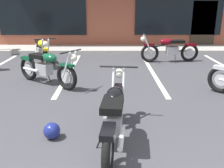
{
  "coord_description": "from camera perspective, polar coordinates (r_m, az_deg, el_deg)",
  "views": [
    {
      "loc": [
        -0.02,
        -0.93,
        2.01
      ],
      "look_at": [
        0.01,
        3.59,
        0.55
      ],
      "focal_mm": 40.42,
      "sensor_mm": 36.0,
      "label": 1
    }
  ],
  "objects": [
    {
      "name": "painted_stall_lines",
      "position": [
        7.79,
        -0.24,
        2.96
      ],
      "size": [
        12.74,
        4.8,
        0.01
      ],
      "color": "silver",
      "rests_on": "ground_plane"
    },
    {
      "name": "ground_plane",
      "position": [
        4.71,
        -0.13,
        -7.38
      ],
      "size": [
        80.0,
        80.0,
        0.0
      ],
      "primitive_type": "plane",
      "color": "#3D3D42"
    },
    {
      "name": "motorcycle_orange_scrambler",
      "position": [
        9.18,
        12.84,
        7.74
      ],
      "size": [
        2.11,
        0.66,
        0.98
      ],
      "color": "black",
      "rests_on": "ground_plane"
    },
    {
      "name": "brick_storefront_building",
      "position": [
        14.68,
        -0.33,
        17.98
      ],
      "size": [
        15.43,
        6.67,
        4.06
      ],
      "color": "brown",
      "rests_on": "ground_plane"
    },
    {
      "name": "motorcycle_blue_standard",
      "position": [
        8.98,
        -15.6,
        7.32
      ],
      "size": [
        1.12,
        1.99,
        0.98
      ],
      "color": "black",
      "rests_on": "ground_plane"
    },
    {
      "name": "motorcycle_foreground_classic",
      "position": [
        3.69,
        0.48,
        -6.93
      ],
      "size": [
        0.69,
        2.11,
        0.98
      ],
      "color": "black",
      "rests_on": "ground_plane"
    },
    {
      "name": "helmet_on_pavement",
      "position": [
        4.06,
        -13.45,
        -10.24
      ],
      "size": [
        0.26,
        0.26,
        0.26
      ],
      "color": "navy",
      "rests_on": "ground_plane"
    },
    {
      "name": "motorcycle_red_sportbike",
      "position": [
        6.57,
        -14.56,
        3.69
      ],
      "size": [
        1.81,
        1.46,
        0.98
      ],
      "color": "black",
      "rests_on": "ground_plane"
    },
    {
      "name": "sidewalk_kerb",
      "position": [
        11.29,
        -0.29,
        8.0
      ],
      "size": [
        22.0,
        1.8,
        0.14
      ],
      "primitive_type": "cube",
      "color": "#A8A59E",
      "rests_on": "ground_plane"
    }
  ]
}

